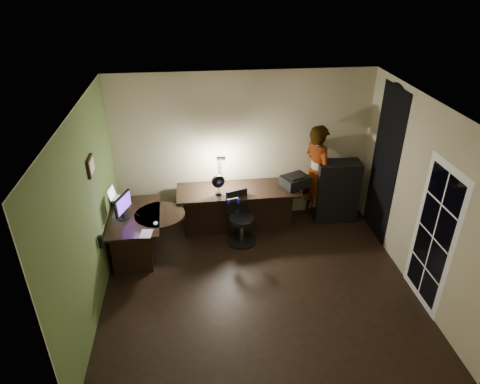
{
  "coord_description": "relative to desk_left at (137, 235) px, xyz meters",
  "views": [
    {
      "loc": [
        -0.81,
        -4.88,
        4.29
      ],
      "look_at": [
        -0.15,
        1.05,
        1.0
      ],
      "focal_mm": 32.0,
      "sensor_mm": 36.0,
      "label": 1
    }
  ],
  "objects": [
    {
      "name": "wall_front",
      "position": [
        1.83,
        -2.95,
        0.98
      ],
      "size": [
        4.5,
        0.01,
        2.7
      ],
      "primitive_type": "cube",
      "color": "tan",
      "rests_on": "floor"
    },
    {
      "name": "ceiling",
      "position": [
        1.83,
        -0.95,
        2.33
      ],
      "size": [
        4.5,
        4.0,
        0.01
      ],
      "primitive_type": "cube",
      "color": "silver",
      "rests_on": "floor"
    },
    {
      "name": "person",
      "position": [
        3.14,
        0.83,
        0.53
      ],
      "size": [
        0.66,
        0.76,
        1.8
      ],
      "primitive_type": "imported",
      "rotation": [
        0.0,
        0.0,
        2.0
      ],
      "color": "#D8A88C",
      "rests_on": "floor"
    },
    {
      "name": "green_wall_overlay",
      "position": [
        -0.41,
        -0.95,
        0.98
      ],
      "size": [
        0.0,
        4.0,
        2.7
      ],
      "primitive_type": "cube",
      "color": "#49612C",
      "rests_on": "floor"
    },
    {
      "name": "monitor",
      "position": [
        -0.15,
        -0.06,
        0.51
      ],
      "size": [
        0.24,
        0.45,
        0.29
      ],
      "primitive_type": "cube",
      "rotation": [
        0.0,
        0.0,
        -0.37
      ],
      "color": "black",
      "rests_on": "desk_left"
    },
    {
      "name": "wall_back",
      "position": [
        1.83,
        1.06,
        0.98
      ],
      "size": [
        4.5,
        0.01,
        2.7
      ],
      "primitive_type": "cube",
      "color": "tan",
      "rests_on": "floor"
    },
    {
      "name": "french_door",
      "position": [
        4.07,
        -1.5,
        0.68
      ],
      "size": [
        0.02,
        0.92,
        2.1
      ],
      "primitive_type": "cube",
      "color": "white",
      "rests_on": "floor"
    },
    {
      "name": "cabinet",
      "position": [
        3.5,
        0.71,
        0.2
      ],
      "size": [
        0.78,
        0.41,
        1.14
      ],
      "primitive_type": "cube",
      "rotation": [
        0.0,
        0.0,
        -0.04
      ],
      "color": "black",
      "rests_on": "floor"
    },
    {
      "name": "printer",
      "position": [
        2.69,
        0.58,
        0.53
      ],
      "size": [
        0.56,
        0.51,
        0.2
      ],
      "primitive_type": "cube",
      "rotation": [
        0.0,
        0.0,
        0.43
      ],
      "color": "black",
      "rests_on": "desk_right"
    },
    {
      "name": "desk_right",
      "position": [
        1.69,
        0.6,
        0.02
      ],
      "size": [
        2.09,
        0.75,
        0.78
      ],
      "primitive_type": "cube",
      "rotation": [
        0.0,
        0.0,
        0.01
      ],
      "color": "black",
      "rests_on": "floor"
    },
    {
      "name": "laptop_stand",
      "position": [
        -0.24,
        0.4,
        0.41
      ],
      "size": [
        0.27,
        0.24,
        0.1
      ],
      "primitive_type": "cube",
      "rotation": [
        0.0,
        0.0,
        -0.18
      ],
      "color": "silver",
      "rests_on": "desk_left"
    },
    {
      "name": "headphones",
      "position": [
        1.57,
        0.1,
        0.48
      ],
      "size": [
        0.23,
        0.15,
        0.1
      ],
      "primitive_type": "cube",
      "rotation": [
        0.0,
        0.0,
        0.33
      ],
      "color": "#150F90",
      "rests_on": "desk_right"
    },
    {
      "name": "notepad",
      "position": [
        0.23,
        -0.54,
        0.37
      ],
      "size": [
        0.19,
        0.25,
        0.01
      ],
      "primitive_type": "cube",
      "rotation": [
        0.0,
        0.0,
        -0.11
      ],
      "color": "silver",
      "rests_on": "desk_left"
    },
    {
      "name": "office_chair",
      "position": [
        1.71,
        0.16,
        0.08
      ],
      "size": [
        0.64,
        0.64,
        0.91
      ],
      "primitive_type": "cube",
      "rotation": [
        0.0,
        0.0,
        0.31
      ],
      "color": "black",
      "rests_on": "floor"
    },
    {
      "name": "pen",
      "position": [
        0.05,
        0.02,
        0.37
      ],
      "size": [
        0.09,
        0.11,
        0.01
      ],
      "primitive_type": "cube",
      "rotation": [
        0.0,
        0.0,
        0.67
      ],
      "color": "black",
      "rests_on": "desk_left"
    },
    {
      "name": "wall_left",
      "position": [
        -0.42,
        -0.95,
        0.98
      ],
      "size": [
        0.01,
        4.0,
        2.7
      ],
      "primitive_type": "cube",
      "color": "tan",
      "rests_on": "floor"
    },
    {
      "name": "speaker",
      "position": [
        -0.36,
        -0.79,
        0.46
      ],
      "size": [
        0.08,
        0.08,
        0.18
      ],
      "primitive_type": "cylinder",
      "rotation": [
        0.0,
        0.0,
        -0.08
      ],
      "color": "black",
      "rests_on": "desk_left"
    },
    {
      "name": "laptop",
      "position": [
        -0.24,
        0.4,
        0.57
      ],
      "size": [
        0.34,
        0.32,
        0.2
      ],
      "primitive_type": "cube",
      "rotation": [
        0.0,
        0.0,
        -0.16
      ],
      "color": "silver",
      "rests_on": "laptop_stand"
    },
    {
      "name": "desk_lamp",
      "position": [
        1.42,
        0.87,
        0.72
      ],
      "size": [
        0.18,
        0.29,
        0.59
      ],
      "primitive_type": "cube",
      "rotation": [
        0.0,
        0.0,
        -0.16
      ],
      "color": "black",
      "rests_on": "desk_right"
    },
    {
      "name": "arched_doorway",
      "position": [
        4.07,
        0.2,
        0.93
      ],
      "size": [
        0.01,
        0.9,
        2.6
      ],
      "primitive_type": "cube",
      "color": "black",
      "rests_on": "floor"
    },
    {
      "name": "floor",
      "position": [
        1.83,
        -0.95,
        -0.38
      ],
      "size": [
        4.5,
        4.0,
        0.01
      ],
      "primitive_type": "cube",
      "color": "black",
      "rests_on": "ground"
    },
    {
      "name": "desk_fan",
      "position": [
        1.36,
        0.47,
        0.59
      ],
      "size": [
        0.24,
        0.18,
        0.33
      ],
      "primitive_type": "cube",
      "rotation": [
        0.0,
        0.0,
        0.3
      ],
      "color": "black",
      "rests_on": "desk_right"
    },
    {
      "name": "desk_left",
      "position": [
        0.0,
        0.0,
        0.0
      ],
      "size": [
        0.84,
        1.31,
        0.74
      ],
      "primitive_type": "cube",
      "rotation": [
        0.0,
        0.0,
        0.04
      ],
      "color": "black",
      "rests_on": "floor"
    },
    {
      "name": "phone",
      "position": [
        -0.11,
        -0.03,
        0.37
      ],
      "size": [
        0.09,
        0.13,
        0.01
      ],
      "primitive_type": "cube",
      "rotation": [
        0.0,
        0.0,
        0.24
      ],
      "color": "black",
      "rests_on": "desk_left"
    },
    {
      "name": "mouse",
      "position": [
        0.35,
        -0.29,
        0.38
      ],
      "size": [
        0.1,
        0.11,
        0.04
      ],
      "primitive_type": "ellipsoid",
      "rotation": [
        0.0,
        0.0,
        -0.37
      ],
      "color": "silver",
      "rests_on": "desk_left"
    },
    {
      "name": "framed_picture",
      "position": [
        -0.39,
        -0.5,
        1.48
      ],
      "size": [
        0.04,
        0.3,
        0.25
      ],
      "primitive_type": "cube",
      "color": "black",
      "rests_on": "wall_left"
    },
    {
      "name": "wall_right",
      "position": [
        4.08,
        -0.95,
        0.98
      ],
      "size": [
        0.01,
        4.0,
        2.7
      ],
      "primitive_type": "cube",
      "color": "tan",
      "rests_on": "floor"
    }
  ]
}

